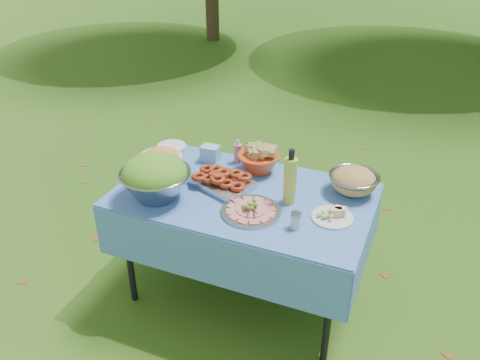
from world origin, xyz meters
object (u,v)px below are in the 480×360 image
at_px(picnic_table, 243,246).
at_px(pasta_bowl_steel, 354,180).
at_px(charcuterie_platter, 251,206).
at_px(bread_bowl, 259,158).
at_px(oil_bottle, 290,176).
at_px(salad_bowl, 155,177).
at_px(plate_stack, 172,150).

xyz_separation_m(picnic_table, pasta_bowl_steel, (0.58, 0.26, 0.46)).
bearing_deg(charcuterie_platter, bread_bowl, 105.63).
relative_size(bread_bowl, charcuterie_platter, 0.78).
distance_m(picnic_table, oil_bottle, 0.61).
xyz_separation_m(salad_bowl, plate_stack, (-0.18, 0.50, -0.10)).
xyz_separation_m(picnic_table, plate_stack, (-0.62, 0.28, 0.41)).
height_order(salad_bowl, bread_bowl, salad_bowl).
bearing_deg(oil_bottle, picnic_table, -175.49).
bearing_deg(charcuterie_platter, salad_bowl, -173.72).
xyz_separation_m(picnic_table, bread_bowl, (-0.02, 0.29, 0.47)).
height_order(salad_bowl, oil_bottle, oil_bottle).
xyz_separation_m(picnic_table, salad_bowl, (-0.44, -0.22, 0.51)).
relative_size(picnic_table, plate_stack, 7.67).
relative_size(picnic_table, salad_bowl, 3.66).
xyz_separation_m(charcuterie_platter, oil_bottle, (0.16, 0.18, 0.13)).
height_order(picnic_table, bread_bowl, bread_bowl).
bearing_deg(plate_stack, salad_bowl, -70.08).
distance_m(picnic_table, charcuterie_platter, 0.46).
relative_size(charcuterie_platter, oil_bottle, 1.01).
bearing_deg(pasta_bowl_steel, plate_stack, 179.18).
relative_size(picnic_table, bread_bowl, 5.64).
xyz_separation_m(plate_stack, bread_bowl, (0.61, 0.01, 0.06)).
xyz_separation_m(plate_stack, pasta_bowl_steel, (1.20, -0.02, 0.04)).
bearing_deg(plate_stack, oil_bottle, -16.21).
bearing_deg(bread_bowl, plate_stack, -179.12).
xyz_separation_m(plate_stack, oil_bottle, (0.89, -0.26, 0.13)).
distance_m(salad_bowl, oil_bottle, 0.75).
xyz_separation_m(salad_bowl, oil_bottle, (0.71, 0.24, 0.03)).
bearing_deg(pasta_bowl_steel, oil_bottle, -141.76).
bearing_deg(bread_bowl, oil_bottle, -43.40).
distance_m(picnic_table, bread_bowl, 0.55).
xyz_separation_m(picnic_table, oil_bottle, (0.27, 0.02, 0.54)).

